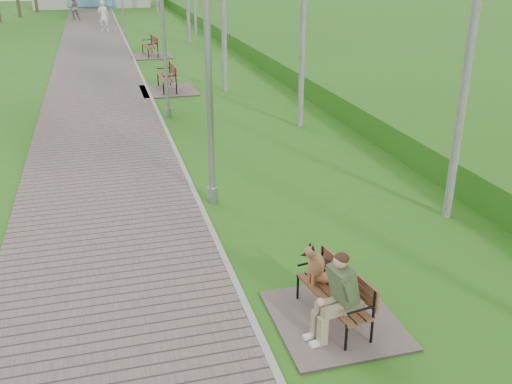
{
  "coord_description": "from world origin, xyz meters",
  "views": [
    {
      "loc": [
        -1.64,
        -5.78,
        4.55
      ],
      "look_at": [
        0.62,
        2.4,
        0.98
      ],
      "focal_mm": 40.0,
      "sensor_mm": 36.0,
      "label": 1
    }
  ],
  "objects": [
    {
      "name": "pedestrian_near",
      "position": [
        -0.97,
        32.18,
        0.94
      ],
      "size": [
        0.79,
        0.64,
        1.87
      ],
      "primitive_type": "imported",
      "rotation": [
        0.0,
        0.0,
        2.83
      ],
      "color": "silver",
      "rests_on": "ground"
    },
    {
      "name": "bench_main",
      "position": [
        0.98,
        0.03,
        0.39
      ],
      "size": [
        1.61,
        1.79,
        1.4
      ],
      "color": "#665853",
      "rests_on": "ground"
    },
    {
      "name": "embankment",
      "position": [
        12.0,
        20.0,
        0.0
      ],
      "size": [
        14.0,
        70.0,
        1.6
      ],
      "primitive_type": "cube",
      "color": "#37741B",
      "rests_on": "ground"
    },
    {
      "name": "lamp_post_second",
      "position": [
        0.26,
        10.99,
        2.12
      ],
      "size": [
        0.18,
        0.18,
        4.53
      ],
      "color": "gray",
      "rests_on": "ground"
    },
    {
      "name": "walkway",
      "position": [
        -1.75,
        21.5,
        0.02
      ],
      "size": [
        3.5,
        67.0,
        0.04
      ],
      "primitive_type": "cube",
      "color": "#665853",
      "rests_on": "ground"
    },
    {
      "name": "pedestrian_far",
      "position": [
        -2.91,
        39.54,
        0.89
      ],
      "size": [
        0.96,
        0.8,
        1.78
      ],
      "primitive_type": "imported",
      "rotation": [
        0.0,
        0.0,
        3.3
      ],
      "color": "gray",
      "rests_on": "ground"
    },
    {
      "name": "bench_third",
      "position": [
        0.84,
        22.07,
        0.22
      ],
      "size": [
        1.88,
        2.09,
        1.16
      ],
      "color": "#665853",
      "rests_on": "ground"
    },
    {
      "name": "lamp_post_near",
      "position": [
        0.28,
        4.39,
        2.51
      ],
      "size": [
        0.21,
        0.21,
        5.37
      ],
      "color": "gray",
      "rests_on": "ground"
    },
    {
      "name": "bench_second",
      "position": [
        0.67,
        14.44,
        0.22
      ],
      "size": [
        1.91,
        2.13,
        1.18
      ],
      "color": "#665853",
      "rests_on": "ground"
    },
    {
      "name": "ground",
      "position": [
        0.0,
        0.0,
        0.0
      ],
      "size": [
        120.0,
        120.0,
        0.0
      ],
      "primitive_type": "plane",
      "color": "#2B6C1B",
      "rests_on": "ground"
    },
    {
      "name": "kerb",
      "position": [
        0.0,
        21.5,
        0.03
      ],
      "size": [
        0.1,
        67.0,
        0.05
      ],
      "primitive_type": "cube",
      "color": "#999993",
      "rests_on": "ground"
    }
  ]
}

